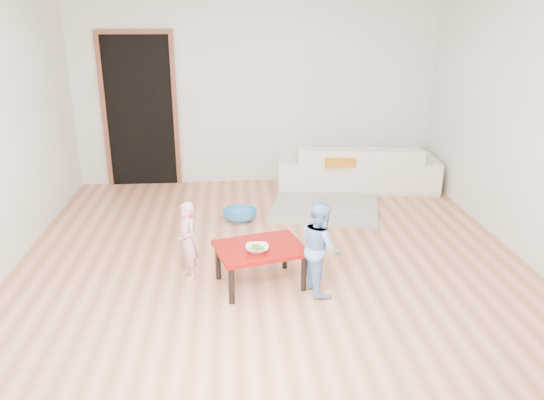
{
  "coord_description": "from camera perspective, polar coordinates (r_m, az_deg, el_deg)",
  "views": [
    {
      "loc": [
        -0.38,
        -4.89,
        2.33
      ],
      "look_at": [
        0.0,
        -0.2,
        0.65
      ],
      "focal_mm": 35.0,
      "sensor_mm": 36.0,
      "label": 1
    }
  ],
  "objects": [
    {
      "name": "broccoli",
      "position": [
        4.59,
        -1.62,
        -5.2
      ],
      "size": [
        0.12,
        0.12,
        0.06
      ],
      "primitive_type": null,
      "color": "#2D5919",
      "rests_on": "red_table"
    },
    {
      "name": "sofa",
      "position": [
        7.44,
        9.1,
        3.67
      ],
      "size": [
        2.24,
        1.07,
        0.63
      ],
      "primitive_type": "imported",
      "rotation": [
        0.0,
        0.0,
        3.04
      ],
      "color": "white",
      "rests_on": "floor"
    },
    {
      "name": "basin",
      "position": [
        6.27,
        -3.47,
        -1.61
      ],
      "size": [
        0.4,
        0.4,
        0.13
      ],
      "primitive_type": "imported",
      "color": "teal",
      "rests_on": "floor"
    },
    {
      "name": "child_blue",
      "position": [
        4.6,
        5.22,
        -5.1
      ],
      "size": [
        0.38,
        0.45,
        0.83
      ],
      "primitive_type": "imported",
      "rotation": [
        0.0,
        0.0,
        1.77
      ],
      "color": "#68A2F1",
      "rests_on": "floor"
    },
    {
      "name": "back_wall",
      "position": [
        7.47,
        -1.7,
        11.71
      ],
      "size": [
        5.0,
        0.02,
        2.6
      ],
      "primitive_type": "cube",
      "color": "beige",
      "rests_on": "floor"
    },
    {
      "name": "blanket",
      "position": [
        6.59,
        5.72,
        -0.86
      ],
      "size": [
        1.51,
        1.36,
        0.06
      ],
      "primitive_type": null,
      "rotation": [
        0.0,
        0.0,
        -0.26
      ],
      "color": "#B5ADA0",
      "rests_on": "floor"
    },
    {
      "name": "floor",
      "position": [
        5.43,
        -0.17,
        -5.76
      ],
      "size": [
        5.0,
        5.0,
        0.01
      ],
      "primitive_type": "cube",
      "color": "#A46946",
      "rests_on": "ground"
    },
    {
      "name": "doorway",
      "position": [
        7.59,
        -13.98,
        9.16
      ],
      "size": [
        1.02,
        0.08,
        2.11
      ],
      "primitive_type": null,
      "color": "brown",
      "rests_on": "back_wall"
    },
    {
      "name": "cushion",
      "position": [
        7.11,
        7.24,
        4.39
      ],
      "size": [
        0.53,
        0.49,
        0.13
      ],
      "primitive_type": "cube",
      "rotation": [
        0.0,
        0.0,
        0.15
      ],
      "color": "orange",
      "rests_on": "sofa"
    },
    {
      "name": "bowl",
      "position": [
        4.59,
        -1.62,
        -5.24
      ],
      "size": [
        0.2,
        0.2,
        0.05
      ],
      "primitive_type": "imported",
      "color": "white",
      "rests_on": "red_table"
    },
    {
      "name": "child_pink",
      "position": [
        4.87,
        -9.11,
        -4.37
      ],
      "size": [
        0.28,
        0.32,
        0.73
      ],
      "primitive_type": "imported",
      "rotation": [
        0.0,
        0.0,
        -1.08
      ],
      "color": "#E66987",
      "rests_on": "floor"
    },
    {
      "name": "right_wall",
      "position": [
        5.77,
        25.64,
        7.44
      ],
      "size": [
        0.02,
        5.0,
        2.6
      ],
      "primitive_type": "cube",
      "color": "beige",
      "rests_on": "floor"
    },
    {
      "name": "red_table",
      "position": [
        4.77,
        -1.3,
        -7.07
      ],
      "size": [
        0.87,
        0.74,
        0.38
      ],
      "primitive_type": null,
      "rotation": [
        0.0,
        0.0,
        0.26
      ],
      "color": "maroon",
      "rests_on": "floor"
    }
  ]
}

